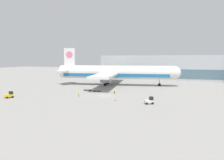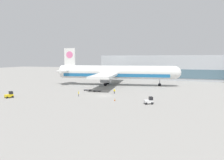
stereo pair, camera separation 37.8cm
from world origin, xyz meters
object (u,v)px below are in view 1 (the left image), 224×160
baggage_tug_mid (9,95)px  traffic_cone_near (115,99)px  ground_crew_near (79,93)px  baggage_tug_foreground (150,101)px  airplane_main (114,73)px  ground_crew_far (115,91)px  baggage_dolly_lead (88,90)px  baggage_dolly_second (97,91)px

baggage_tug_mid → traffic_cone_near: size_ratio=3.56×
baggage_tug_mid → ground_crew_near: baggage_tug_mid is taller
traffic_cone_near → baggage_tug_foreground: bearing=-8.0°
baggage_tug_mid → ground_crew_near: size_ratio=1.65×
airplane_main → traffic_cone_near: airplane_main is taller
airplane_main → ground_crew_near: size_ratio=33.99×
airplane_main → ground_crew_far: airplane_main is taller
baggage_tug_mid → traffic_cone_near: baggage_tug_mid is taller
baggage_tug_mid → baggage_dolly_lead: (17.19, 21.20, -0.49)m
baggage_tug_foreground → baggage_tug_mid: bearing=161.0°
ground_crew_near → airplane_main: bearing=-32.0°
ground_crew_far → baggage_dolly_second: bearing=-39.4°
baggage_tug_foreground → traffic_cone_near: 10.28m
ground_crew_near → ground_crew_far: ground_crew_near is taller
airplane_main → ground_crew_far: size_ratio=34.87×
airplane_main → ground_crew_near: airplane_main is taller
baggage_dolly_second → traffic_cone_near: bearing=-51.9°
baggage_dolly_lead → ground_crew_far: 12.20m
baggage_dolly_second → ground_crew_near: size_ratio=2.18×
baggage_tug_mid → baggage_dolly_lead: 27.30m
baggage_tug_mid → airplane_main: bearing=-3.3°
baggage_tug_foreground → traffic_cone_near: bearing=147.5°
baggage_dolly_second → ground_crew_far: 7.80m
baggage_tug_foreground → baggage_dolly_lead: bearing=122.1°
baggage_dolly_second → baggage_dolly_lead: bearing=167.6°
airplane_main → ground_crew_near: (-2.01, -31.67, -4.84)m
airplane_main → ground_crew_near: bearing=-101.7°
traffic_cone_near → baggage_tug_mid: bearing=-170.5°
ground_crew_near → traffic_cone_near: (13.29, -3.27, -0.61)m
ground_crew_near → ground_crew_far: size_ratio=1.03×
baggage_tug_foreground → ground_crew_near: (-23.46, 4.71, 0.12)m
airplane_main → traffic_cone_near: 37.13m
baggage_dolly_lead → baggage_tug_foreground: bearing=-33.2°
baggage_dolly_lead → traffic_cone_near: bearing=-44.7°
baggage_dolly_second → ground_crew_near: 11.60m
airplane_main → baggage_dolly_lead: (-4.41, -19.27, -5.45)m
airplane_main → baggage_dolly_second: airplane_main is taller
baggage_tug_foreground → baggage_dolly_second: baggage_tug_foreground is taller
airplane_main → baggage_dolly_second: 20.97m
baggage_dolly_second → traffic_cone_near: size_ratio=4.71×
traffic_cone_near → ground_crew_far: bearing=107.8°
airplane_main → baggage_tug_foreground: 42.52m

